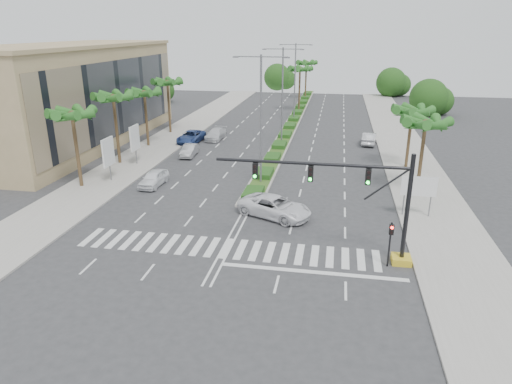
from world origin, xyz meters
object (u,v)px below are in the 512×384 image
Objects in this scene: car_parked_d at (216,134)px; car_parked_b at (189,150)px; car_crossing at (275,207)px; car_parked_a at (154,178)px; car_parked_c at (191,137)px; car_right at (369,138)px.

car_parked_b is at bearing -92.60° from car_parked_d.
car_crossing reaches higher than car_parked_d.
car_parked_c reaches higher than car_parked_a.
car_crossing is (12.38, -16.32, 0.15)m from car_parked_b.
car_parked_c is 3.57m from car_parked_d.
car_parked_d is at bearing 42.44° from car_parked_c.
car_parked_b is 6.80m from car_parked_c.
car_parked_a is 0.77× the size of car_parked_c.
car_right is at bearing 10.36° from car_parked_c.
car_parked_a is 29.39m from car_right.
car_parked_d is at bearing 81.54° from car_parked_b.
car_parked_d is at bearing 89.74° from car_parked_a.
car_right is at bearing 46.51° from car_parked_a.
car_parked_d is 0.83× the size of car_crossing.
car_parked_c and car_right have the same top height.
car_parked_c is at bearing -137.30° from car_parked_d.
car_parked_b is 0.88× the size of car_right.
car_right is (22.92, 3.12, 0.00)m from car_parked_c.
car_parked_b is at bearing 31.03° from car_right.
car_right is at bearing 5.23° from car_parked_d.
car_crossing reaches higher than car_parked_b.
car_parked_c reaches higher than car_parked_b.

